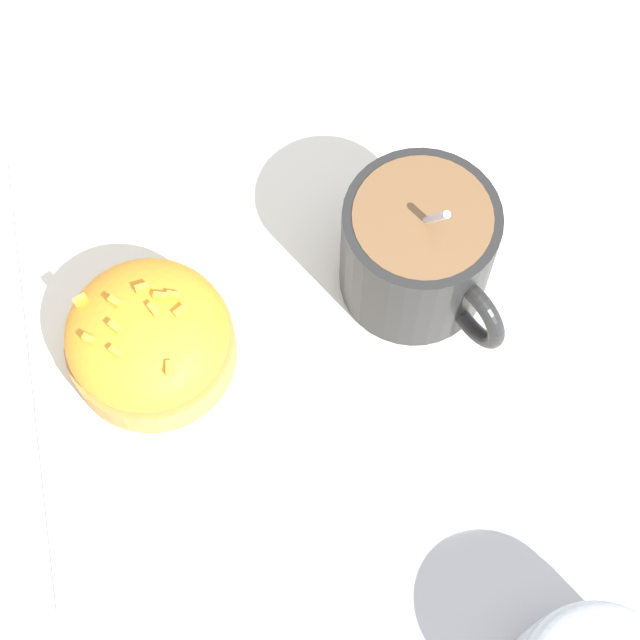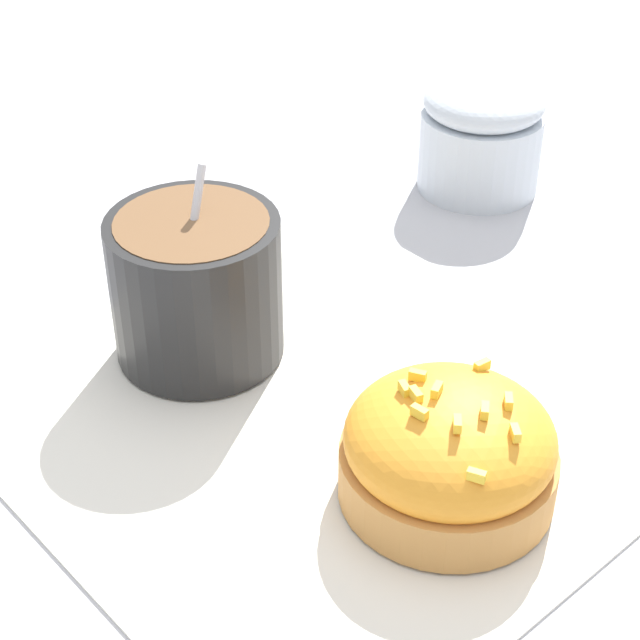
% 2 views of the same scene
% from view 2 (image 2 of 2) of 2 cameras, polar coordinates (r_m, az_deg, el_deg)
% --- Properties ---
extents(ground_plane, '(3.00, 3.00, 0.00)m').
position_cam_2_polar(ground_plane, '(0.49, -0.23, -5.17)').
color(ground_plane, '#B2B2B7').
extents(paper_napkin, '(0.30, 0.28, 0.00)m').
position_cam_2_polar(paper_napkin, '(0.49, -0.23, -5.04)').
color(paper_napkin, white).
rests_on(paper_napkin, ground_plane).
extents(coffee_cup, '(0.08, 0.10, 0.10)m').
position_cam_2_polar(coffee_cup, '(0.51, -6.55, 2.13)').
color(coffee_cup, black).
rests_on(coffee_cup, paper_napkin).
extents(frosted_pastry, '(0.09, 0.09, 0.05)m').
position_cam_2_polar(frosted_pastry, '(0.44, 6.89, -6.95)').
color(frosted_pastry, '#C18442').
rests_on(frosted_pastry, paper_napkin).
extents(sugar_bowl, '(0.07, 0.07, 0.07)m').
position_cam_2_polar(sugar_bowl, '(0.67, 8.59, 9.75)').
color(sugar_bowl, silver).
rests_on(sugar_bowl, ground_plane).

